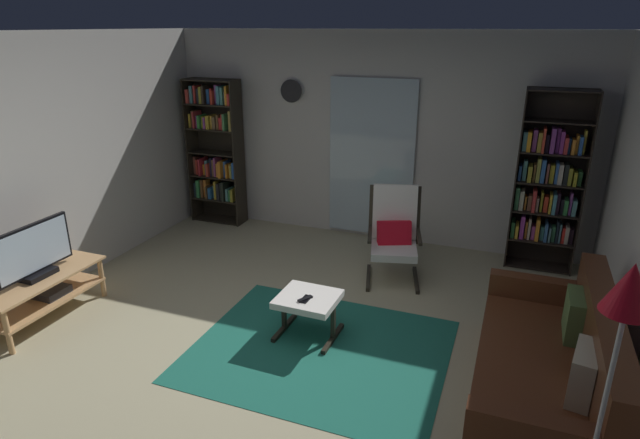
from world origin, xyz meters
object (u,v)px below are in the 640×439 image
television (34,253)px  ottoman (308,303)px  floor_lamp_by_sofa (623,322)px  bookshelf_near_tv (216,148)px  bookshelf_near_sofa (548,184)px  lounge_armchair (394,232)px  tv_stand (42,290)px  wall_clock (291,91)px  leather_sofa (550,371)px  cell_phone (306,299)px  tv_remote (305,299)px

television → ottoman: television is taller
ottoman → floor_lamp_by_sofa: size_ratio=0.31×
bookshelf_near_tv → bookshelf_near_sofa: bookshelf_near_sofa is taller
television → lounge_armchair: size_ratio=0.81×
tv_stand → floor_lamp_by_sofa: (4.57, -0.86, 1.13)m
lounge_armchair → wall_clock: bearing=147.8°
television → ottoman: size_ratio=1.56×
tv_stand → leather_sofa: size_ratio=0.61×
lounge_armchair → cell_phone: 1.57m
tv_remote → floor_lamp_by_sofa: size_ratio=0.08×
tv_stand → ottoman: (2.47, 0.61, 0.03)m
floor_lamp_by_sofa → wall_clock: 5.19m
bookshelf_near_sofa → ottoman: (-1.93, -2.32, -0.67)m
leather_sofa → cell_phone: bearing=174.4°
tv_remote → cell_phone: size_ratio=1.03×
television → tv_remote: 2.54m
cell_phone → wall_clock: 3.18m
floor_lamp_by_sofa → bookshelf_near_sofa: bearing=92.7°
ottoman → cell_phone: bearing=-84.8°
ottoman → wall_clock: wall_clock is taller
television → ottoman: 2.57m
bookshelf_near_sofa → wall_clock: bearing=177.0°
leather_sofa → cell_phone: 2.00m
bookshelf_near_tv → floor_lamp_by_sofa: size_ratio=1.16×
bookshelf_near_sofa → ottoman: bearing=-129.7°
bookshelf_near_sofa → leather_sofa: bookshelf_near_sofa is taller
tv_stand → cell_phone: (2.47, 0.55, 0.11)m
tv_stand → television: (0.00, -0.01, 0.39)m
lounge_armchair → floor_lamp_by_sofa: size_ratio=0.60×
bookshelf_near_tv → tv_remote: bookshelf_near_tv is taller
bookshelf_near_sofa → cell_phone: bearing=-128.9°
bookshelf_near_tv → wall_clock: (1.09, 0.14, 0.80)m
bookshelf_near_tv → cell_phone: bearing=-46.0°
lounge_armchair → wall_clock: size_ratio=3.53×
bookshelf_near_sofa → floor_lamp_by_sofa: 3.81m
bookshelf_near_sofa → wall_clock: bookshelf_near_sofa is taller
television → cell_phone: (2.47, 0.56, -0.28)m
ottoman → television: bearing=-165.8°
wall_clock → bookshelf_near_sofa: bearing=-3.0°
tv_stand → leather_sofa: bearing=4.5°
wall_clock → television: bearing=-111.6°
tv_stand → bookshelf_near_tv: 3.05m
ottoman → tv_remote: (0.00, -0.07, 0.08)m
bookshelf_near_tv → bookshelf_near_sofa: size_ratio=0.98×
bookshelf_near_tv → cell_phone: 3.41m
tv_stand → wall_clock: wall_clock is taller
tv_remote → wall_clock: wall_clock is taller
tv_stand → tv_remote: (2.47, 0.54, 0.11)m
bookshelf_near_sofa → wall_clock: (-3.16, 0.17, 0.86)m
tv_remote → ottoman: bearing=120.6°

